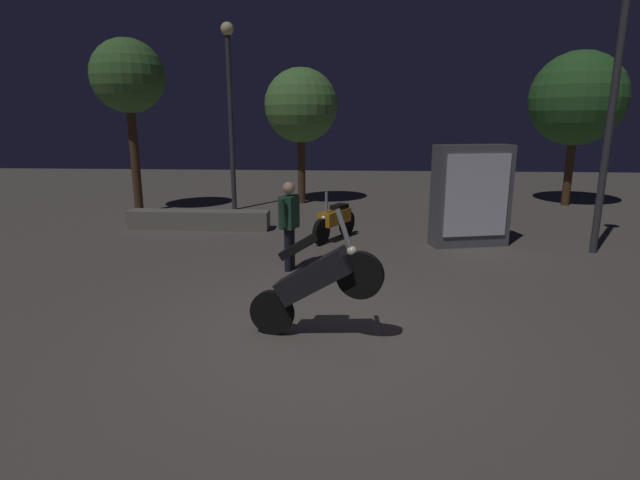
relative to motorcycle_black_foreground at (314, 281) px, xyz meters
name	(u,v)px	position (x,y,z in m)	size (l,w,h in m)	color
ground_plane	(324,335)	(0.12, 0.12, -0.74)	(40.00, 40.00, 0.00)	#605951
motorcycle_black_foreground	(314,281)	(0.00, 0.00, 0.00)	(1.64, 0.50, 1.63)	black
motorcycle_orange_parked_left	(335,220)	(0.05, 5.15, -0.31)	(0.88, 1.51, 1.11)	black
person_rider_beside	(289,219)	(-0.65, 2.81, 0.18)	(0.34, 0.65, 1.57)	black
streetlamp_near	(230,94)	(-3.04, 8.70, 2.52)	(0.36, 0.36, 5.16)	#38383D
streetlamp_far	(616,75)	(5.27, 4.39, 2.65)	(0.36, 0.36, 5.40)	#38383D
tree_left_bg	(128,78)	(-5.65, 8.06, 2.93)	(1.96, 1.96, 4.70)	#4C331E
tree_center_bg	(577,99)	(7.01, 10.15, 2.43)	(2.73, 2.73, 4.55)	#4C331E
tree_right_bg	(301,106)	(-1.18, 10.00, 2.23)	(2.23, 2.23, 4.11)	#4C331E
kiosk_billboard	(471,196)	(2.89, 4.84, 0.31)	(1.67, 0.86, 2.10)	#595960
planter_wall_low	(199,220)	(-3.28, 6.02, -0.52)	(3.41, 0.50, 0.45)	gray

